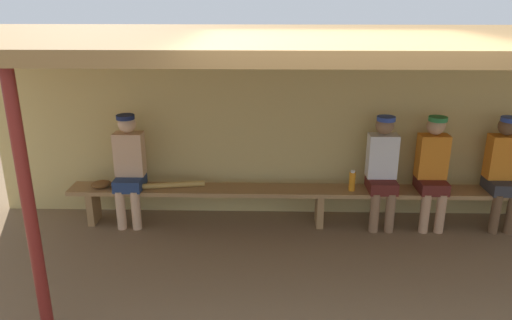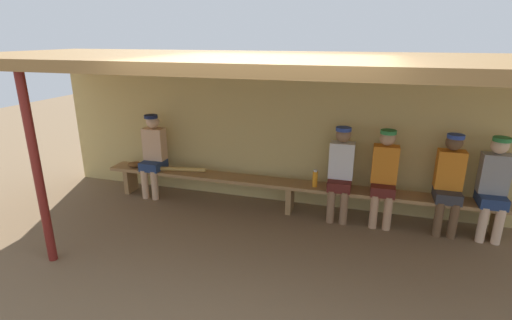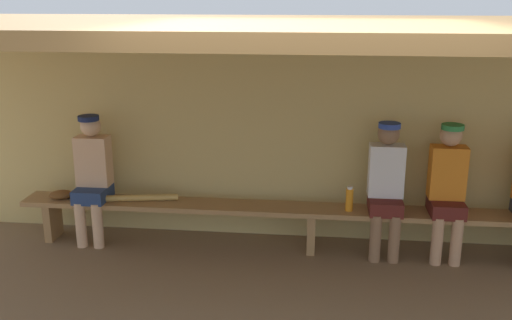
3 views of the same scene
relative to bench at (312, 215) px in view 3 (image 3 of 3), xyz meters
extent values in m
cube|color=tan|center=(0.00, 0.45, 0.71)|extent=(8.00, 0.20, 2.20)
cube|color=olive|center=(0.00, -0.85, 1.87)|extent=(8.00, 2.80, 0.12)
cube|color=#9E7547|center=(0.00, 0.00, 0.05)|extent=(6.00, 0.36, 0.05)
cube|color=#9E7547|center=(-2.75, 0.00, -0.18)|extent=(0.08, 0.29, 0.41)
cube|color=#9E7547|center=(0.00, 0.00, -0.18)|extent=(0.08, 0.29, 0.41)
cube|color=#591E19|center=(1.30, -0.02, 0.14)|extent=(0.32, 0.40, 0.14)
cylinder|color=tan|center=(1.21, -0.18, -0.15)|extent=(0.11, 0.11, 0.48)
cylinder|color=tan|center=(1.39, -0.18, -0.15)|extent=(0.11, 0.11, 0.48)
cube|color=orange|center=(1.30, 0.06, 0.47)|extent=(0.34, 0.20, 0.52)
sphere|color=tan|center=(1.30, 0.06, 0.84)|extent=(0.21, 0.21, 0.21)
cylinder|color=#2D8442|center=(1.30, 0.02, 0.93)|extent=(0.21, 0.21, 0.05)
cube|color=#591E19|center=(0.71, -0.02, 0.14)|extent=(0.32, 0.40, 0.14)
cylinder|color=#8C6647|center=(0.62, -0.18, -0.15)|extent=(0.11, 0.11, 0.48)
cylinder|color=#8C6647|center=(0.80, -0.18, -0.15)|extent=(0.11, 0.11, 0.48)
cube|color=white|center=(0.71, 0.06, 0.47)|extent=(0.34, 0.20, 0.52)
sphere|color=#8C6647|center=(0.71, 0.06, 0.84)|extent=(0.21, 0.21, 0.21)
cylinder|color=#2D47A5|center=(0.71, 0.02, 0.93)|extent=(0.21, 0.21, 0.05)
cube|color=navy|center=(-2.27, -0.02, 0.14)|extent=(0.32, 0.40, 0.14)
cylinder|color=#DBAD84|center=(-2.36, -0.18, -0.15)|extent=(0.11, 0.11, 0.48)
cylinder|color=#DBAD84|center=(-2.18, -0.18, -0.15)|extent=(0.11, 0.11, 0.48)
cube|color=#DBAD84|center=(-2.27, 0.06, 0.47)|extent=(0.34, 0.20, 0.52)
sphere|color=#DBAD84|center=(-2.27, 0.06, 0.84)|extent=(0.21, 0.21, 0.21)
cylinder|color=#19234C|center=(-2.27, 0.02, 0.93)|extent=(0.21, 0.21, 0.05)
cylinder|color=orange|center=(0.37, -0.04, 0.19)|extent=(0.07, 0.07, 0.23)
cylinder|color=white|center=(0.37, -0.04, 0.31)|extent=(0.05, 0.05, 0.02)
ellipsoid|color=brown|center=(-2.62, -0.03, 0.12)|extent=(0.28, 0.24, 0.09)
cylinder|color=tan|center=(-1.78, 0.00, 0.11)|extent=(0.80, 0.20, 0.07)
camera|label=1|loc=(-0.63, -5.42, 2.27)|focal=34.32mm
camera|label=2|loc=(1.03, -5.23, 2.15)|focal=27.01mm
camera|label=3|loc=(0.05, -5.42, 2.13)|focal=40.22mm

